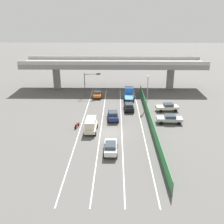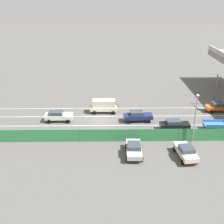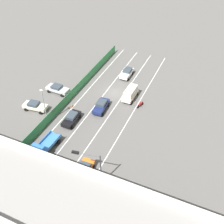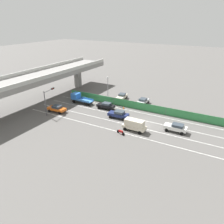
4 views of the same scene
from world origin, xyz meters
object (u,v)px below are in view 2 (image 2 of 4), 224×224
at_px(car_sedan_black, 174,124).
at_px(parked_wagon_silver, 134,149).
at_px(traffic_cone, 151,135).
at_px(car_sedan_white, 58,116).
at_px(traffic_light, 220,86).
at_px(car_van_cream, 104,106).
at_px(car_taxi_orange, 218,106).
at_px(motorcycle, 113,104).
at_px(car_sedan_navy, 138,116).
at_px(parked_sedan_cream, 186,151).
at_px(street_lamp, 196,114).

xyz_separation_m(car_sedan_black, parked_wagon_silver, (7.07, -6.56, -0.01)).
xyz_separation_m(parked_wagon_silver, traffic_cone, (-4.90, 2.89, -0.57)).
xyz_separation_m(car_sedan_white, traffic_cone, (5.57, 13.92, -0.62)).
height_order(car_sedan_white, traffic_light, traffic_light).
height_order(car_van_cream, traffic_light, traffic_light).
xyz_separation_m(car_taxi_orange, motorcycle, (-2.29, -17.87, -0.42)).
distance_m(parked_wagon_silver, traffic_cone, 5.72).
height_order(car_sedan_navy, car_taxi_orange, car_sedan_navy).
bearing_deg(car_sedan_white, car_sedan_black, 79.06).
xyz_separation_m(car_sedan_navy, car_taxi_orange, (-3.95, 14.10, -0.04)).
distance_m(motorcycle, traffic_light, 18.77).
bearing_deg(traffic_light, car_taxi_orange, -17.84).
distance_m(traffic_light, traffic_cone, 17.60).
relative_size(car_sedan_white, car_sedan_black, 0.98).
xyz_separation_m(car_taxi_orange, parked_sedan_cream, (15.01, -9.24, 0.00)).
bearing_deg(traffic_light, car_sedan_navy, -68.96).
distance_m(car_taxi_orange, traffic_light, 3.65).
distance_m(car_van_cream, parked_sedan_cream, 17.91).
xyz_separation_m(car_van_cream, traffic_light, (-1.98, 19.99, 2.80)).
bearing_deg(motorcycle, street_lamp, 38.49).
distance_m(car_sedan_navy, car_taxi_orange, 14.65).
relative_size(car_taxi_orange, car_van_cream, 0.96).
height_order(car_sedan_black, parked_sedan_cream, parked_sedan_cream).
bearing_deg(parked_sedan_cream, parked_wagon_silver, -96.94).
bearing_deg(car_sedan_white, motorcycle, 124.86).
bearing_deg(car_van_cream, parked_wagon_silver, 15.66).
bearing_deg(car_sedan_black, car_sedan_navy, -122.15).
bearing_deg(car_sedan_white, traffic_cone, 68.21).
xyz_separation_m(car_sedan_black, traffic_light, (-8.85, 9.52, 3.19)).
height_order(motorcycle, traffic_light, traffic_light).
bearing_deg(parked_wagon_silver, traffic_cone, 149.49).
relative_size(car_sedan_white, traffic_light, 0.74).
bearing_deg(street_lamp, car_sedan_white, -110.57).
xyz_separation_m(car_sedan_white, car_taxi_orange, (-3.77, 26.57, -0.05)).
height_order(parked_wagon_silver, parked_sedan_cream, parked_sedan_cream).
relative_size(parked_wagon_silver, street_lamp, 0.68).
xyz_separation_m(car_van_cream, motorcycle, (-2.60, 1.58, -0.82)).
bearing_deg(motorcycle, car_sedan_navy, 31.08).
bearing_deg(car_van_cream, traffic_cone, 36.96).
xyz_separation_m(car_taxi_orange, parked_wagon_silver, (14.24, -15.54, -0.00)).
height_order(car_sedan_white, motorcycle, car_sedan_white).
bearing_deg(car_van_cream, car_sedan_navy, 55.69).
distance_m(car_sedan_white, car_sedan_black, 17.92).
relative_size(car_sedan_black, parked_sedan_cream, 0.94).
bearing_deg(car_taxi_orange, parked_sedan_cream, -31.62).
bearing_deg(motorcycle, traffic_light, 88.09).
bearing_deg(car_sedan_black, car_sedan_white, -100.94).
height_order(car_sedan_white, car_taxi_orange, car_sedan_white).
height_order(car_taxi_orange, car_van_cream, car_van_cream).
bearing_deg(car_taxi_orange, car_sedan_white, -81.92).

